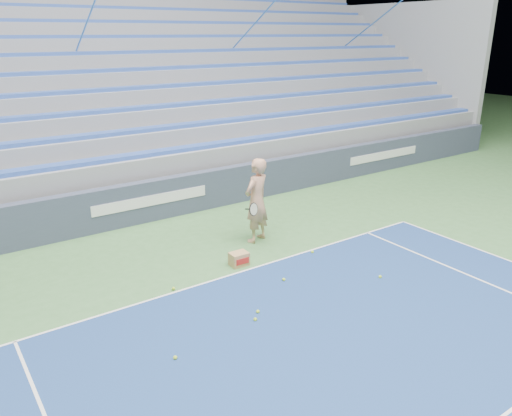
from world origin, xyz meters
The scene contains 11 objects.
sponsor_barrier centered at (0.00, 15.88, 0.55)m, with size 30.00×0.32×1.10m.
bleachers centered at (0.00, 21.60, 2.36)m, with size 31.00×9.15×7.30m.
tennis_player centered at (1.55, 13.11, 1.02)m, with size 1.04×0.97×2.05m.
ball_box centered at (0.46, 12.20, 0.15)m, with size 0.40×0.31×0.29m.
tennis_ball_0 centered at (2.18, 11.76, 0.03)m, with size 0.07×0.07×0.07m, color #B9E62F.
tennis_ball_1 centered at (-1.21, 12.00, 0.03)m, with size 0.07×0.07×0.07m, color #B9E62F.
tennis_ball_2 centered at (-0.34, 10.35, 0.03)m, with size 0.07×0.07×0.07m, color #B9E62F.
tennis_ball_3 centered at (0.81, 11.06, 0.03)m, with size 0.07×0.07×0.07m, color #B9E62F.
tennis_ball_4 centered at (-2.16, 9.98, 0.03)m, with size 0.07×0.07×0.07m, color #B9E62F.
tennis_ball_5 centered at (-0.52, 10.16, 0.03)m, with size 0.07×0.07×0.07m, color #B9E62F.
tennis_ball_6 centered at (2.51, 10.03, 0.03)m, with size 0.07×0.07×0.07m, color #B9E62F.
Camera 1 is at (-4.84, 3.92, 4.78)m, focal length 35.00 mm.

